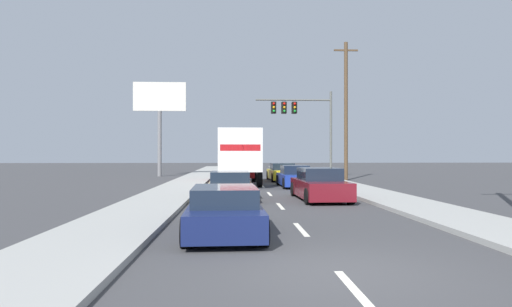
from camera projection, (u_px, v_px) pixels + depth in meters
name	position (u px, v px, depth m)	size (l,w,h in m)	color
ground_plane	(258.00, 181.00, 32.04)	(140.00, 140.00, 0.00)	#3D3D3F
sidewalk_right	(338.00, 184.00, 27.28)	(2.50, 80.00, 0.14)	#9E9E99
sidewalk_left	(185.00, 184.00, 26.81)	(2.50, 80.00, 0.14)	#9E9E99
lane_markings	(260.00, 184.00, 28.56)	(0.14, 57.00, 0.01)	silver
box_truck	(238.00, 154.00, 27.61)	(2.79, 8.06, 3.41)	white
car_tan	(230.00, 187.00, 18.48)	(1.98, 4.31, 1.19)	tan
car_navy	(225.00, 211.00, 10.56)	(1.92, 4.52, 1.15)	#141E4C
car_yellow	(282.00, 173.00, 31.87)	(2.02, 4.63, 1.30)	yellow
car_blue	(295.00, 177.00, 25.72)	(1.87, 4.27, 1.28)	#1E389E
car_maroon	(320.00, 185.00, 18.35)	(1.99, 4.59, 1.36)	maroon
traffic_signal_mast	(297.00, 114.00, 35.63)	(6.34, 0.69, 7.15)	#595B56
utility_pole_mid	(346.00, 109.00, 32.32)	(1.80, 0.28, 10.32)	brown
roadside_billboard	(160.00, 108.00, 38.41)	(4.65, 0.36, 8.36)	slate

